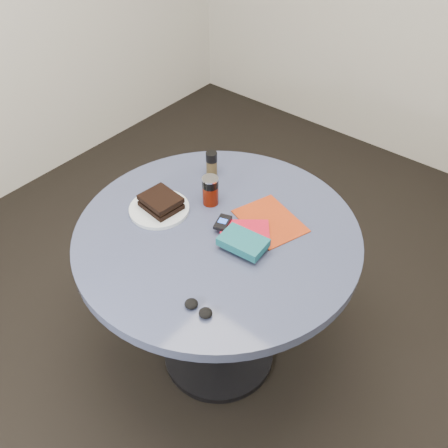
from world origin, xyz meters
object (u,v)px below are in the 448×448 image
Objects in this scene: novel at (243,242)px; table at (218,263)px; red_book at (245,232)px; sandwich at (161,202)px; magazine at (270,221)px; mp3_player at (223,222)px; soda_can at (210,191)px; pepper_grinder at (212,164)px; headphones at (198,308)px; plate at (159,209)px.

table is at bearing 168.26° from novel.
sandwich is at bearing 157.01° from red_book.
sandwich is 0.62× the size of magazine.
soda_can is at bearing 147.29° from mp3_player.
soda_can is 1.10× the size of pepper_grinder.
mp3_player is at bearing -32.71° from soda_can.
headphones is (0.07, -0.46, 0.01)m from magazine.
pepper_grinder reaches higher than plate.
mp3_player is at bearing 156.52° from red_book.
plate reaches higher than magazine.
red_book reaches higher than plate.
sandwich is at bearing 179.25° from novel.
plate is at bearing -130.32° from magazine.
headphones is at bearing -53.82° from soda_can.
soda_can is 0.15m from mp3_player.
novel is 0.13m from mp3_player.
headphones is at bearing -61.88° from mp3_player.
pepper_grinder reaches higher than sandwich.
magazine reaches higher than table.
headphones is at bearing -113.23° from red_book.
novel is at bearing -67.24° from magazine.
novel is at bearing 5.20° from plate.
plate is at bearing -91.28° from pepper_grinder.
magazine is at bearing 29.95° from sandwich.
mp3_player is (0.00, 0.03, 0.19)m from table.
table is 0.39m from headphones.
table is 6.54× the size of novel.
novel is 0.29m from headphones.
plate is (-0.23, -0.05, 0.17)m from table.
table is 8.87× the size of soda_can.
plate is 2.14× the size of pepper_grinder.
mp3_player is 0.89× the size of headphones.
novel reaches higher than magazine.
soda_can reaches higher than plate.
headphones is at bearing -84.00° from novel.
sandwich is 0.28m from pepper_grinder.
red_book reaches higher than magazine.
table is 6.82× the size of sandwich.
plate is 2.26× the size of headphones.
plate is 1.49× the size of sandwich.
headphones is (0.18, -0.33, -0.01)m from mp3_player.
mp3_player is at bearing -110.54° from magazine.
plate is 1.43× the size of novel.
plate is at bearing 148.33° from headphones.
plate is 1.29× the size of red_book.
novel is at bearing 4.12° from sandwich.
sandwich is at bearing 147.33° from headphones.
mp3_player is at bearing 17.06° from plate.
sandwich is at bearing -90.35° from pepper_grinder.
soda_can reaches higher than novel.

